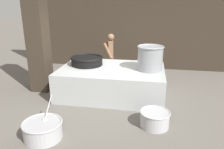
% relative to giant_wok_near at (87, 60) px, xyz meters
% --- Properties ---
extents(ground_plane, '(60.00, 60.00, 0.00)m').
position_rel_giant_wok_near_xyz_m(ground_plane, '(0.79, -0.18, -0.93)').
color(ground_plane, '#666059').
extents(back_wall, '(8.03, 0.24, 3.33)m').
position_rel_giant_wok_near_xyz_m(back_wall, '(0.79, 2.81, 0.73)').
color(back_wall, '#382D23').
rests_on(back_wall, ground_plane).
extents(support_pillar, '(0.52, 0.52, 3.33)m').
position_rel_giant_wok_near_xyz_m(support_pillar, '(-1.39, -0.22, 0.73)').
color(support_pillar, '#382D23').
rests_on(support_pillar, ground_plane).
extents(hearth_platform, '(2.94, 1.97, 0.80)m').
position_rel_giant_wok_near_xyz_m(hearth_platform, '(0.79, -0.18, -0.54)').
color(hearth_platform, '#B2B7B7').
rests_on(hearth_platform, ground_plane).
extents(giant_wok_near, '(0.96, 0.96, 0.26)m').
position_rel_giant_wok_near_xyz_m(giant_wok_near, '(0.00, 0.00, 0.00)').
color(giant_wok_near, black).
rests_on(giant_wok_near, hearth_platform).
extents(stock_pot, '(0.72, 0.72, 0.67)m').
position_rel_giant_wok_near_xyz_m(stock_pot, '(1.85, -0.21, 0.21)').
color(stock_pot, gray).
rests_on(stock_pot, hearth_platform).
extents(cook, '(0.41, 0.62, 1.59)m').
position_rel_giant_wok_near_xyz_m(cook, '(0.52, 1.08, -0.07)').
color(cook, brown).
rests_on(cook, ground_plane).
extents(prep_bowl_vegetables, '(0.78, 1.02, 0.67)m').
position_rel_giant_wok_near_xyz_m(prep_bowl_vegetables, '(-0.16, -2.62, -0.74)').
color(prep_bowl_vegetables, '#B7B7BC').
rests_on(prep_bowl_vegetables, ground_plane).
extents(prep_bowl_meat, '(0.65, 0.65, 0.35)m').
position_rel_giant_wok_near_xyz_m(prep_bowl_meat, '(2.02, -1.79, -0.74)').
color(prep_bowl_meat, '#B7B7BC').
rests_on(prep_bowl_meat, ground_plane).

